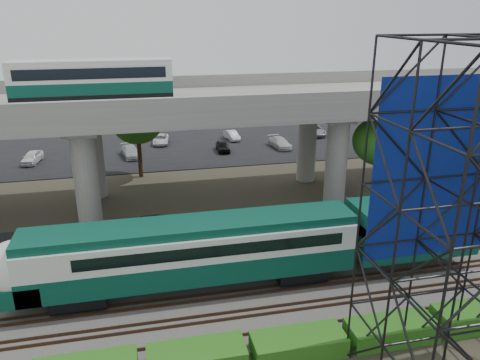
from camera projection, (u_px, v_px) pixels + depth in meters
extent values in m
plane|color=#474233|center=(257.00, 305.00, 26.79)|extent=(140.00, 140.00, 0.00)
cube|color=slate|center=(249.00, 285.00, 28.60)|extent=(90.00, 12.00, 0.20)
cube|color=black|center=(223.00, 227.00, 36.42)|extent=(90.00, 5.00, 0.08)
cube|color=black|center=(189.00, 147.00, 58.00)|extent=(90.00, 18.00, 0.08)
cube|color=#4B607C|center=(174.00, 112.00, 78.21)|extent=(140.00, 40.00, 0.03)
cube|color=#472D1E|center=(270.00, 331.00, 24.20)|extent=(90.00, 0.08, 0.16)
cube|color=#472D1E|center=(263.00, 314.00, 25.52)|extent=(90.00, 0.08, 0.16)
cube|color=#472D1E|center=(260.00, 308.00, 26.04)|extent=(90.00, 0.08, 0.16)
cube|color=#472D1E|center=(254.00, 294.00, 27.36)|extent=(90.00, 0.08, 0.16)
cube|color=#472D1E|center=(251.00, 289.00, 27.87)|extent=(90.00, 0.08, 0.16)
cube|color=#472D1E|center=(246.00, 276.00, 29.19)|extent=(90.00, 0.08, 0.16)
cube|color=#472D1E|center=(244.00, 271.00, 29.71)|extent=(90.00, 0.08, 0.16)
cube|color=#472D1E|center=(239.00, 260.00, 31.03)|extent=(90.00, 0.08, 0.16)
cube|color=#472D1E|center=(237.00, 256.00, 31.55)|extent=(90.00, 0.08, 0.16)
cube|color=#472D1E|center=(233.00, 246.00, 32.87)|extent=(90.00, 0.08, 0.16)
cube|color=black|center=(80.00, 295.00, 26.37)|extent=(3.00, 2.20, 0.90)
cube|color=black|center=(299.00, 269.00, 29.00)|extent=(3.00, 2.20, 0.90)
cube|color=#094233|center=(194.00, 264.00, 27.29)|extent=(19.00, 3.00, 1.40)
cube|color=silver|center=(193.00, 242.00, 26.80)|extent=(19.00, 3.00, 1.50)
cube|color=#094233|center=(192.00, 226.00, 26.46)|extent=(19.00, 2.60, 0.50)
cube|color=black|center=(210.00, 239.00, 26.99)|extent=(15.00, 3.06, 0.70)
ellipsoid|color=silver|center=(17.00, 269.00, 25.06)|extent=(3.60, 3.00, 3.20)
cube|color=#094233|center=(20.00, 286.00, 25.42)|extent=(2.60, 3.00, 1.10)
cube|color=#094233|center=(412.00, 226.00, 29.79)|extent=(8.00, 3.00, 3.40)
cube|color=#9E9B93|center=(210.00, 105.00, 38.56)|extent=(80.00, 12.00, 1.20)
cube|color=#9E9B93|center=(222.00, 103.00, 32.89)|extent=(80.00, 0.50, 1.10)
cube|color=#9E9B93|center=(200.00, 81.00, 43.45)|extent=(80.00, 0.50, 1.10)
cylinder|color=#9E9B93|center=(86.00, 180.00, 34.88)|extent=(1.80, 1.80, 8.00)
cylinder|color=#9E9B93|center=(93.00, 154.00, 41.31)|extent=(1.80, 1.80, 8.00)
cube|color=#9E9B93|center=(85.00, 121.00, 36.84)|extent=(2.40, 9.00, 0.60)
cylinder|color=#9E9B93|center=(336.00, 162.00, 38.93)|extent=(1.80, 1.80, 8.00)
cylinder|color=#9E9B93|center=(307.00, 141.00, 45.36)|extent=(1.80, 1.80, 8.00)
cube|color=#9E9B93|center=(323.00, 110.00, 40.89)|extent=(2.40, 9.00, 0.60)
cylinder|color=#9E9B93|center=(469.00, 131.00, 49.01)|extent=(1.80, 1.80, 8.00)
cube|color=black|center=(95.00, 97.00, 36.40)|extent=(12.00, 2.50, 0.70)
cube|color=#094233|center=(94.00, 87.00, 36.13)|extent=(12.00, 2.50, 0.90)
cube|color=silver|center=(92.00, 72.00, 35.76)|extent=(12.00, 2.50, 1.30)
cube|color=black|center=(92.00, 72.00, 35.74)|extent=(11.00, 2.56, 0.80)
cube|color=silver|center=(91.00, 62.00, 35.48)|extent=(12.00, 2.40, 0.30)
cube|color=navy|center=(456.00, 169.00, 20.65)|extent=(8.10, 0.08, 8.25)
cube|color=#236116|center=(197.00, 359.00, 21.84)|extent=(4.60, 1.80, 1.15)
cube|color=#236116|center=(298.00, 344.00, 22.87)|extent=(4.60, 1.80, 1.03)
cube|color=#236116|center=(391.00, 330.00, 23.89)|extent=(4.60, 1.80, 1.01)
cube|color=#236116|center=(477.00, 316.00, 24.88)|extent=(4.60, 1.80, 1.12)
cylinder|color=#382314|center=(378.00, 177.00, 40.29)|extent=(0.44, 0.44, 4.80)
ellipsoid|color=#236116|center=(382.00, 141.00, 39.20)|extent=(4.94, 4.94, 4.18)
cylinder|color=#382314|center=(140.00, 154.00, 46.80)|extent=(0.44, 0.44, 4.80)
ellipsoid|color=#236116|center=(137.00, 123.00, 45.71)|extent=(4.94, 4.94, 4.18)
imported|color=black|center=(159.00, 224.00, 35.28)|extent=(4.72, 2.58, 1.25)
imported|color=white|center=(32.00, 157.00, 51.44)|extent=(2.13, 3.96, 1.28)
imported|color=#ADB1B5|center=(89.00, 143.00, 57.17)|extent=(2.24, 4.00, 1.25)
imported|color=#B4B9BD|center=(131.00, 152.00, 53.61)|extent=(2.53, 4.51, 1.23)
imported|color=silver|center=(161.00, 139.00, 58.97)|extent=(2.30, 4.24, 1.13)
imported|color=black|center=(223.00, 146.00, 55.78)|extent=(1.52, 3.57, 1.20)
imported|color=#A8A9AF|center=(232.00, 135.00, 60.82)|extent=(1.74, 3.62, 1.14)
imported|color=silver|center=(280.00, 143.00, 57.23)|extent=(2.34, 4.44, 1.23)
imported|color=gray|center=(315.00, 130.00, 63.11)|extent=(2.41, 4.76, 1.29)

